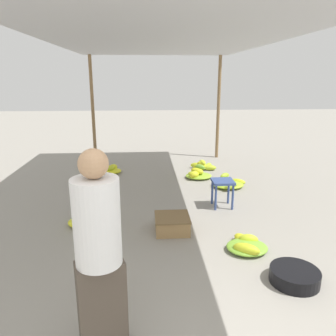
% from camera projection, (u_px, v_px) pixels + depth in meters
% --- Properties ---
extents(canopy_post_back_left, '(0.08, 0.08, 2.56)m').
position_uv_depth(canopy_post_back_left, '(93.00, 109.00, 8.11)').
color(canopy_post_back_left, olive).
rests_on(canopy_post_back_left, ground).
extents(canopy_post_back_right, '(0.08, 0.08, 2.56)m').
position_uv_depth(canopy_post_back_right, '(218.00, 108.00, 8.32)').
color(canopy_post_back_right, olive).
rests_on(canopy_post_back_right, ground).
extents(canopy_tarp, '(3.56, 7.10, 0.04)m').
position_uv_depth(canopy_tarp, '(164.00, 37.00, 4.64)').
color(canopy_tarp, '#B2B2B7').
rests_on(canopy_tarp, canopy_post_front_left).
extents(vendor_foreground, '(0.42, 0.42, 1.58)m').
position_uv_depth(vendor_foreground, '(99.00, 252.00, 2.35)').
color(vendor_foreground, '#4C4238').
rests_on(vendor_foreground, ground).
extents(stool, '(0.34, 0.34, 0.45)m').
position_uv_depth(stool, '(223.00, 186.00, 5.24)').
color(stool, '#384C84').
rests_on(stool, ground).
extents(basin_black, '(0.50, 0.50, 0.14)m').
position_uv_depth(basin_black, '(294.00, 276.00, 3.34)').
color(basin_black, black).
rests_on(basin_black, ground).
extents(banana_pile_left_0, '(0.50, 0.53, 0.28)m').
position_uv_depth(banana_pile_left_0, '(87.00, 218.00, 4.64)').
color(banana_pile_left_0, '#7EB735').
rests_on(banana_pile_left_0, ground).
extents(banana_pile_left_1, '(0.54, 0.59, 0.20)m').
position_uv_depth(banana_pile_left_1, '(109.00, 170.00, 7.17)').
color(banana_pile_left_1, '#BCD02A').
rests_on(banana_pile_left_1, ground).
extents(banana_pile_right_0, '(0.50, 0.61, 0.16)m').
position_uv_depth(banana_pile_right_0, '(246.00, 246.00, 3.97)').
color(banana_pile_right_0, '#7BB636').
rests_on(banana_pile_right_0, ground).
extents(banana_pile_right_1, '(0.59, 0.40, 0.21)m').
position_uv_depth(banana_pile_right_1, '(204.00, 166.00, 7.50)').
color(banana_pile_right_1, '#ACC92D').
rests_on(banana_pile_right_1, ground).
extents(banana_pile_right_2, '(0.54, 0.48, 0.29)m').
position_uv_depth(banana_pile_right_2, '(198.00, 174.00, 6.81)').
color(banana_pile_right_2, yellow).
rests_on(banana_pile_right_2, ground).
extents(banana_pile_right_3, '(0.70, 0.62, 0.26)m').
position_uv_depth(banana_pile_right_3, '(229.00, 183.00, 6.27)').
color(banana_pile_right_3, '#90BE32').
rests_on(banana_pile_right_3, ground).
extents(crate_near, '(0.47, 0.47, 0.22)m').
position_uv_depth(crate_near, '(172.00, 224.00, 4.46)').
color(crate_near, '#9E7A4C').
rests_on(crate_near, ground).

